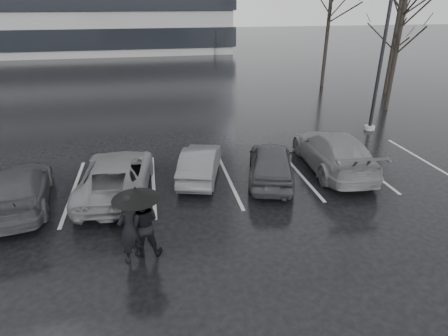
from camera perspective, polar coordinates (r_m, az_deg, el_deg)
ground at (r=11.97m, az=0.21°, el=-6.81°), size 160.00×160.00×0.00m
car_main at (r=13.91m, az=7.17°, el=0.84°), size 2.64×4.28×1.36m
car_west_a at (r=14.03m, az=-3.65°, el=0.81°), size 2.17×3.81×1.19m
car_west_b at (r=13.34m, az=-16.07°, el=-1.09°), size 2.61×5.01×1.35m
car_west_c at (r=13.74m, az=-28.82°, el=-2.71°), size 2.47×4.64×1.28m
car_east at (r=15.30m, az=16.33°, el=2.49°), size 2.42×5.23×1.48m
pedestrian_left at (r=9.80m, az=-14.22°, el=-8.94°), size 0.81×0.81×1.89m
pedestrian_right at (r=9.97m, az=-12.23°, el=-8.34°), size 0.92×0.74×1.81m
umbrella at (r=9.45m, az=-13.35°, el=-3.80°), size 1.20×1.20×2.03m
lamp_post at (r=20.01m, az=23.22°, el=17.30°), size 0.52×0.52×9.50m
stall_stripes at (r=14.04m, az=-5.00°, el=-1.89°), size 19.72×5.00×0.00m
tree_east at (r=24.54m, az=24.99°, el=17.19°), size 0.26×0.26×8.00m
tree_ne at (r=29.27m, az=24.47°, el=17.14°), size 0.26×0.26×7.00m
tree_north at (r=30.05m, az=15.56°, el=19.95°), size 0.26×0.26×8.50m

